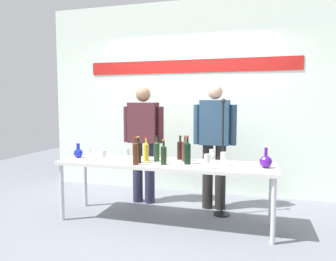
# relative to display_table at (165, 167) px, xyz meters

# --- Properties ---
(ground_plane) EXTENTS (10.00, 10.00, 0.00)m
(ground_plane) POSITION_rel_display_table_xyz_m (0.00, 0.00, -0.67)
(ground_plane) COLOR slate
(back_wall) EXTENTS (4.74, 0.11, 3.00)m
(back_wall) POSITION_rel_display_table_xyz_m (0.00, 1.42, 0.83)
(back_wall) COLOR white
(back_wall) RESTS_ON ground
(display_table) EXTENTS (2.55, 0.64, 0.72)m
(display_table) POSITION_rel_display_table_xyz_m (0.00, 0.00, 0.00)
(display_table) COLOR silver
(display_table) RESTS_ON ground
(decanter_blue_left) EXTENTS (0.11, 0.11, 0.18)m
(decanter_blue_left) POSITION_rel_display_table_xyz_m (-1.14, -0.01, 0.12)
(decanter_blue_left) COLOR #1624BB
(decanter_blue_left) RESTS_ON display_table
(decanter_blue_right) EXTENTS (0.13, 0.13, 0.22)m
(decanter_blue_right) POSITION_rel_display_table_xyz_m (1.14, -0.01, 0.13)
(decanter_blue_right) COLOR #4C1595
(decanter_blue_right) RESTS_ON display_table
(presenter_left) EXTENTS (0.59, 0.22, 1.64)m
(presenter_left) POSITION_rel_display_table_xyz_m (-0.50, 0.65, 0.27)
(presenter_left) COLOR #292742
(presenter_left) RESTS_ON ground
(presenter_right) EXTENTS (0.57, 0.22, 1.66)m
(presenter_right) POSITION_rel_display_table_xyz_m (0.50, 0.65, 0.27)
(presenter_right) COLOR black
(presenter_right) RESTS_ON ground
(wine_bottle_0) EXTENTS (0.07, 0.07, 0.31)m
(wine_bottle_0) POSITION_rel_display_table_xyz_m (-0.29, -0.11, 0.19)
(wine_bottle_0) COLOR black
(wine_bottle_0) RESTS_ON display_table
(wine_bottle_1) EXTENTS (0.07, 0.07, 0.30)m
(wine_bottle_1) POSITION_rel_display_table_xyz_m (0.13, 0.23, 0.18)
(wine_bottle_1) COLOR black
(wine_bottle_1) RESTS_ON display_table
(wine_bottle_2) EXTENTS (0.07, 0.07, 0.29)m
(wine_bottle_2) POSITION_rel_display_table_xyz_m (0.03, -0.13, 0.18)
(wine_bottle_2) COLOR black
(wine_bottle_2) RESTS_ON display_table
(wine_bottle_3) EXTENTS (0.07, 0.07, 0.32)m
(wine_bottle_3) POSITION_rel_display_table_xyz_m (0.21, 0.13, 0.19)
(wine_bottle_3) COLOR #502C1C
(wine_bottle_3) RESTS_ON display_table
(wine_bottle_4) EXTENTS (0.07, 0.07, 0.32)m
(wine_bottle_4) POSITION_rel_display_table_xyz_m (-0.27, -0.24, 0.20)
(wine_bottle_4) COLOR #4E2615
(wine_bottle_4) RESTS_ON display_table
(wine_bottle_5) EXTENTS (0.07, 0.07, 0.31)m
(wine_bottle_5) POSITION_rel_display_table_xyz_m (-0.11, 0.04, 0.18)
(wine_bottle_5) COLOR #214021
(wine_bottle_5) RESTS_ON display_table
(wine_bottle_6) EXTENTS (0.07, 0.07, 0.30)m
(wine_bottle_6) POSITION_rel_display_table_xyz_m (-0.24, 0.02, 0.18)
(wine_bottle_6) COLOR gold
(wine_bottle_6) RESTS_ON display_table
(wine_bottle_7) EXTENTS (0.08, 0.08, 0.33)m
(wine_bottle_7) POSITION_rel_display_table_xyz_m (0.28, -0.03, 0.19)
(wine_bottle_7) COLOR black
(wine_bottle_7) RESTS_ON display_table
(wine_glass_left_0) EXTENTS (0.06, 0.06, 0.15)m
(wine_glass_left_0) POSITION_rel_display_table_xyz_m (-0.96, -0.06, 0.16)
(wine_glass_left_0) COLOR white
(wine_glass_left_0) RESTS_ON display_table
(wine_glass_left_1) EXTENTS (0.06, 0.06, 0.15)m
(wine_glass_left_1) POSITION_rel_display_table_xyz_m (-0.45, -0.05, 0.16)
(wine_glass_left_1) COLOR white
(wine_glass_left_1) RESTS_ON display_table
(wine_glass_left_2) EXTENTS (0.07, 0.07, 0.15)m
(wine_glass_left_2) POSITION_rel_display_table_xyz_m (-0.67, -0.23, 0.16)
(wine_glass_left_2) COLOR white
(wine_glass_left_2) RESTS_ON display_table
(wine_glass_right_0) EXTENTS (0.07, 0.07, 0.16)m
(wine_glass_right_0) POSITION_rel_display_table_xyz_m (0.54, -0.23, 0.17)
(wine_glass_right_0) COLOR white
(wine_glass_right_0) RESTS_ON display_table
(wine_glass_right_1) EXTENTS (0.06, 0.06, 0.15)m
(wine_glass_right_1) POSITION_rel_display_table_xyz_m (0.53, 0.18, 0.16)
(wine_glass_right_1) COLOR white
(wine_glass_right_1) RESTS_ON display_table
(wine_glass_right_2) EXTENTS (0.07, 0.07, 0.16)m
(wine_glass_right_2) POSITION_rel_display_table_xyz_m (0.69, -0.04, 0.17)
(wine_glass_right_2) COLOR white
(wine_glass_right_2) RESTS_ON display_table
(wine_glass_right_3) EXTENTS (0.06, 0.06, 0.14)m
(wine_glass_right_3) POSITION_rel_display_table_xyz_m (0.55, -0.08, 0.15)
(wine_glass_right_3) COLOR white
(wine_glass_right_3) RESTS_ON display_table
(microphone_stand) EXTENTS (0.20, 0.20, 1.48)m
(microphone_stand) POSITION_rel_display_table_xyz_m (0.63, 0.42, -0.18)
(microphone_stand) COLOR black
(microphone_stand) RESTS_ON ground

